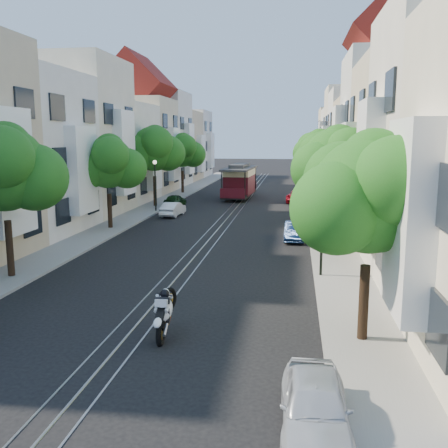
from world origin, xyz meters
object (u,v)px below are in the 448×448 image
at_px(tree_w_b, 109,164).
at_px(parked_car_e_far, 300,196).
at_px(tree_w_d, 183,152).
at_px(lamp_east, 323,214).
at_px(sportbike_rider, 164,311).
at_px(parked_car_e_near, 315,406).
at_px(tree_e_a, 371,198).
at_px(tree_e_c, 325,158).
at_px(cable_car, 240,180).
at_px(parked_car_e_mid, 295,231).
at_px(lamp_west, 155,178).
at_px(parked_car_w_far, 175,200).
at_px(tree_e_b, 338,164).
at_px(tree_w_c, 155,150).
at_px(parked_car_w_mid, 173,209).
at_px(tree_w_a, 5,170).
at_px(tree_e_d, 319,151).

bearing_deg(tree_w_b, parked_car_e_far, 51.36).
xyz_separation_m(tree_w_d, lamp_east, (13.44, -31.98, -1.75)).
relative_size(sportbike_rider, parked_car_e_near, 0.63).
relative_size(tree_e_a, tree_w_d, 0.96).
height_order(tree_e_c, cable_car, tree_e_c).
relative_size(tree_e_a, parked_car_e_near, 1.75).
xyz_separation_m(tree_e_c, parked_car_e_mid, (-2.13, -7.91, -4.05)).
relative_size(lamp_west, parked_car_e_near, 1.16).
relative_size(tree_w_b, parked_car_e_near, 1.75).
relative_size(tree_w_d, parked_car_w_far, 2.07).
height_order(tree_e_a, lamp_west, tree_e_a).
relative_size(tree_e_b, lamp_east, 1.61).
bearing_deg(parked_car_e_near, tree_w_c, 110.29).
bearing_deg(parked_car_w_mid, sportbike_rider, 107.72).
distance_m(tree_e_b, sportbike_rider, 14.34).
bearing_deg(sportbike_rider, tree_e_b, 59.98).
relative_size(parked_car_e_near, parked_car_w_far, 1.14).
xyz_separation_m(tree_w_b, sportbike_rider, (8.30, -17.37, -3.57)).
distance_m(tree_e_c, tree_w_d, 21.53).
bearing_deg(sportbike_rider, tree_w_c, 102.53).
bearing_deg(parked_car_w_mid, tree_w_d, -75.68).
relative_size(cable_car, parked_car_e_mid, 2.52).
bearing_deg(parked_car_w_mid, tree_e_a, 121.12).
bearing_deg(tree_w_d, tree_e_b, -61.93).
bearing_deg(lamp_west, sportbike_rider, -73.63).
distance_m(tree_w_a, parked_car_w_mid, 18.91).
distance_m(tree_w_d, lamp_east, 34.73).
relative_size(tree_e_d, parked_car_e_far, 1.43).
bearing_deg(tree_e_d, tree_e_c, -90.00).
xyz_separation_m(tree_e_b, parked_car_e_mid, (-2.13, 3.09, -4.19)).
distance_m(tree_e_c, cable_car, 15.11).
height_order(tree_w_d, parked_car_e_far, tree_w_d).
distance_m(tree_e_b, parked_car_w_mid, 16.72).
relative_size(tree_e_c, parked_car_e_near, 1.82).
distance_m(sportbike_rider, parked_car_e_mid, 15.96).
height_order(tree_e_d, sportbike_rider, tree_e_d).
bearing_deg(lamp_east, cable_car, 103.35).
distance_m(tree_w_d, parked_car_w_far, 10.97).
height_order(lamp_east, parked_car_w_far, lamp_east).
xyz_separation_m(sportbike_rider, parked_car_w_far, (-6.76, 29.30, -0.29)).
bearing_deg(sportbike_rider, lamp_east, 51.44).
bearing_deg(tree_w_d, tree_e_c, -48.01).
distance_m(tree_e_c, tree_w_c, 15.25).
distance_m(sportbike_rider, parked_car_e_far, 33.60).
relative_size(sportbike_rider, cable_car, 0.27).
distance_m(tree_e_b, parked_car_e_near, 17.55).
xyz_separation_m(tree_e_b, tree_w_c, (-14.40, 16.00, 0.34)).
xyz_separation_m(lamp_west, parked_car_e_near, (11.90, -30.00, -2.23)).
distance_m(tree_e_b, parked_car_e_far, 21.39).
bearing_deg(lamp_east, parked_car_e_far, 91.55).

